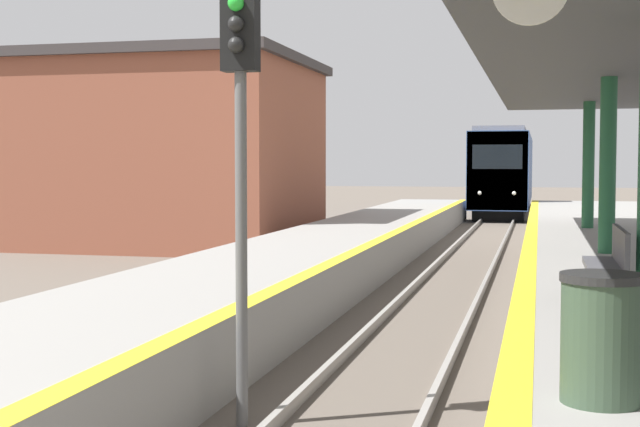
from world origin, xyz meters
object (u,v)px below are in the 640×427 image
at_px(train, 505,172).
at_px(trash_bin, 601,338).
at_px(signal_near, 240,117).
at_px(bench, 610,263).

bearing_deg(train, trash_bin, -86.97).
relative_size(signal_near, bench, 2.45).
height_order(signal_near, trash_bin, signal_near).
height_order(train, signal_near, signal_near).
relative_size(train, signal_near, 4.24).
xyz_separation_m(signal_near, bench, (3.76, 2.99, -1.69)).
height_order(train, trash_bin, train).
relative_size(trash_bin, bench, 0.51).
distance_m(train, trash_bin, 42.95).
xyz_separation_m(train, bench, (2.68, -38.03, -0.77)).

